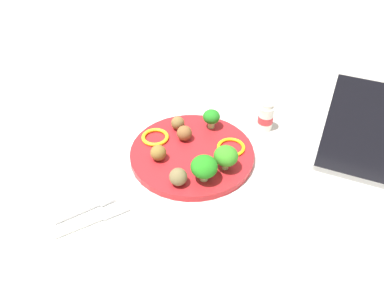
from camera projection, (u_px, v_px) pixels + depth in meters
ground_plane at (192, 156)px, 0.89m from camera, size 4.00×4.00×0.00m
plate at (192, 153)px, 0.89m from camera, size 0.28×0.28×0.02m
broccoli_floret_far_rim at (211, 117)px, 0.93m from camera, size 0.04×0.04×0.05m
broccoli_floret_near_rim at (226, 156)px, 0.82m from camera, size 0.05×0.05×0.06m
broccoli_floret_mid_left at (204, 167)px, 0.79m from camera, size 0.06×0.06×0.06m
meatball_back_right at (158, 153)px, 0.85m from camera, size 0.04×0.04×0.04m
meatball_near_rim at (178, 123)px, 0.94m from camera, size 0.03×0.03×0.03m
meatball_mid_right at (178, 177)px, 0.79m from camera, size 0.04×0.04×0.04m
meatball_front_right at (184, 133)px, 0.90m from camera, size 0.04×0.04×0.04m
pepper_ring_front_left at (155, 137)px, 0.91m from camera, size 0.09×0.09×0.01m
pepper_ring_center at (231, 147)px, 0.89m from camera, size 0.08×0.08×0.01m
napkin at (89, 216)px, 0.75m from camera, size 0.18×0.13×0.01m
fork at (88, 207)px, 0.77m from camera, size 0.12×0.03×0.01m
knife at (96, 219)px, 0.74m from camera, size 0.15×0.04×0.01m
yogurt_bottle at (266, 117)px, 0.95m from camera, size 0.04×0.04×0.07m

